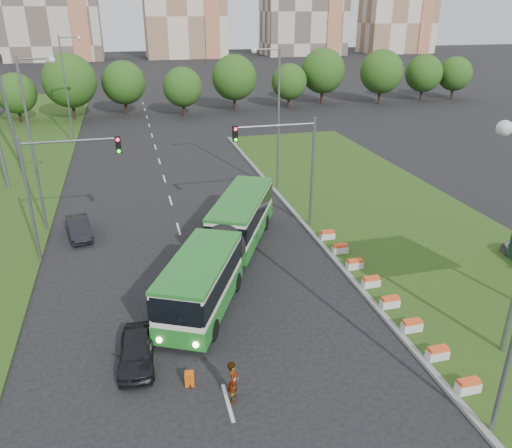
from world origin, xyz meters
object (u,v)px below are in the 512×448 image
object	(u,v)px
car_left_near	(136,351)
car_left_far	(79,228)
shopping_trolley	(190,379)
traffic_mast_median	(291,157)
articulated_bus	(220,244)
pedestrian	(233,381)
traffic_mast_left	(55,179)

from	to	relation	value
car_left_near	car_left_far	distance (m)	15.31
car_left_near	shopping_trolley	bearing A→B (deg)	-39.82
traffic_mast_median	articulated_bus	distance (m)	8.43
articulated_bus	pedestrian	size ratio (longest dim) A/B	9.28
pedestrian	shopping_trolley	xyz separation A→B (m)	(-1.62, 1.28, -0.60)
shopping_trolley	pedestrian	bearing A→B (deg)	-29.12
articulated_bus	traffic_mast_median	bearing A→B (deg)	64.89
traffic_mast_median	articulated_bus	size ratio (longest dim) A/B	0.47
pedestrian	car_left_far	bearing A→B (deg)	37.45
car_left_far	pedestrian	distance (m)	19.55
traffic_mast_left	car_left_near	xyz separation A→B (m)	(3.92, -11.56, -4.69)
articulated_bus	car_left_far	world-z (taller)	articulated_bus
traffic_mast_left	car_left_near	size ratio (longest dim) A/B	2.06
articulated_bus	pedestrian	world-z (taller)	articulated_bus
traffic_mast_median	car_left_near	world-z (taller)	traffic_mast_median
pedestrian	traffic_mast_median	bearing A→B (deg)	-9.19
car_left_far	traffic_mast_median	bearing A→B (deg)	-19.40
traffic_mast_median	articulated_bus	bearing A→B (deg)	-141.39
car_left_near	car_left_far	xyz separation A→B (m)	(-3.37, 14.93, 0.01)
traffic_mast_left	articulated_bus	xyz separation A→B (m)	(9.21, -3.75, -3.62)
car_left_far	shopping_trolley	size ratio (longest dim) A/B	6.18
pedestrian	traffic_mast_left	bearing A→B (deg)	43.43
articulated_bus	shopping_trolley	bearing A→B (deg)	-81.73
shopping_trolley	car_left_far	bearing A→B (deg)	116.90
traffic_mast_median	car_left_far	size ratio (longest dim) A/B	1.97
car_left_near	shopping_trolley	world-z (taller)	car_left_near
articulated_bus	shopping_trolley	size ratio (longest dim) A/B	26.05
car_left_far	shopping_trolley	world-z (taller)	car_left_far
articulated_bus	car_left_near	bearing A→B (deg)	-97.83
car_left_far	shopping_trolley	xyz separation A→B (m)	(5.47, -16.94, -0.34)
articulated_bus	car_left_far	size ratio (longest dim) A/B	4.21
traffic_mast_left	car_left_far	size ratio (longest dim) A/B	1.97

